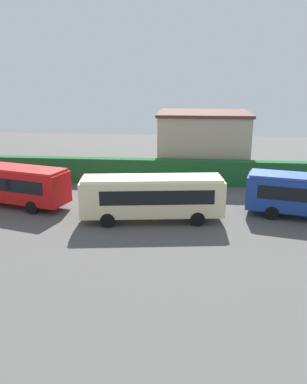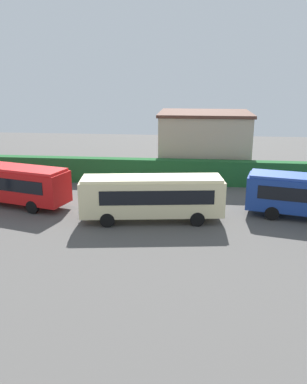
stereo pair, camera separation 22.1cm
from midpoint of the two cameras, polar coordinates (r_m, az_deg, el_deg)
name	(u,v)px [view 2 (the right image)]	position (r m, az deg, el deg)	size (l,w,h in m)	color
ground_plane	(172,215)	(28.62, 2.92, -3.46)	(80.64, 80.64, 0.00)	#514F4C
bus_red	(6,182)	(32.68, -20.60, 1.38)	(10.73, 5.18, 3.15)	red
bus_cream	(152,196)	(26.95, -0.01, -0.58)	(10.14, 3.71, 3.20)	beige
hedge_row	(178,172)	(36.61, 3.72, 2.95)	(52.32, 1.12, 2.35)	#1D5728
depot_building	(204,143)	(40.89, 7.55, 7.17)	(9.19, 7.96, 6.34)	tan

